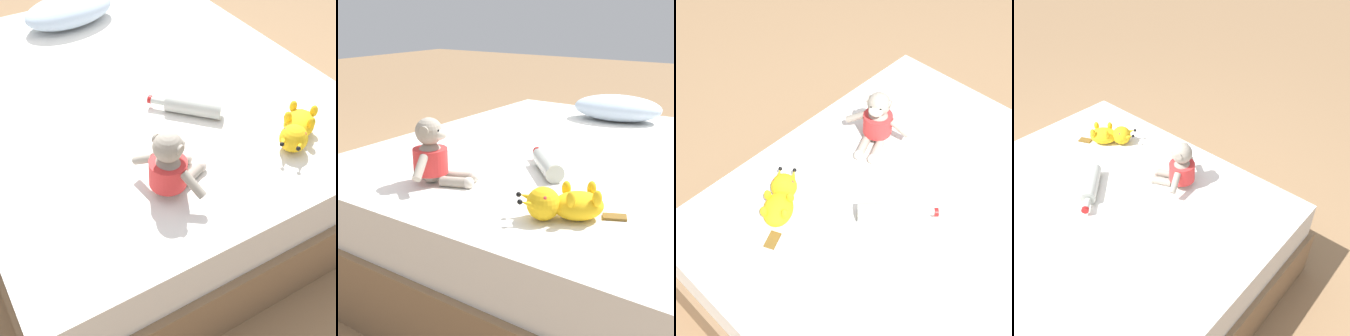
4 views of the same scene
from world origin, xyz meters
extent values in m
plane|color=#93704C|center=(0.00, 0.00, 0.00)|extent=(16.00, 16.00, 0.00)
cube|color=#846647|center=(0.00, 0.00, 0.14)|extent=(1.56, 1.89, 0.28)
cube|color=white|center=(0.00, 0.00, 0.38)|extent=(1.51, 1.83, 0.19)
ellipsoid|color=silver|center=(-0.02, 0.66, 0.54)|extent=(0.51, 0.36, 0.14)
ellipsoid|color=#9E9384|center=(-0.20, -0.63, 0.55)|extent=(0.13, 0.14, 0.15)
cylinder|color=red|center=(-0.20, -0.63, 0.55)|extent=(0.16, 0.16, 0.09)
sphere|color=#9E9384|center=(-0.20, -0.63, 0.66)|extent=(0.10, 0.10, 0.10)
ellipsoid|color=beige|center=(-0.16, -0.61, 0.65)|extent=(0.07, 0.07, 0.04)
sphere|color=black|center=(-0.17, -0.59, 0.67)|extent=(0.01, 0.01, 0.01)
sphere|color=black|center=(-0.15, -0.63, 0.67)|extent=(0.01, 0.01, 0.01)
cylinder|color=#9E9384|center=(-0.21, -0.58, 0.67)|extent=(0.03, 0.02, 0.03)
cylinder|color=#9E9384|center=(-0.18, -0.67, 0.67)|extent=(0.03, 0.02, 0.03)
cylinder|color=#9E9384|center=(-0.23, -0.54, 0.56)|extent=(0.06, 0.10, 0.08)
cylinder|color=#9E9384|center=(-0.16, -0.71, 0.56)|extent=(0.06, 0.10, 0.08)
cylinder|color=#9E9384|center=(-0.12, -0.56, 0.49)|extent=(0.11, 0.07, 0.04)
cylinder|color=#9E9384|center=(-0.10, -0.62, 0.49)|extent=(0.11, 0.07, 0.04)
sphere|color=beige|center=(-0.07, -0.54, 0.49)|extent=(0.04, 0.04, 0.04)
sphere|color=beige|center=(-0.05, -0.60, 0.49)|extent=(0.04, 0.04, 0.04)
ellipsoid|color=yellow|center=(0.37, -0.61, 0.52)|extent=(0.19, 0.18, 0.08)
sphere|color=yellow|center=(0.29, -0.67, 0.52)|extent=(0.10, 0.10, 0.10)
cone|color=yellow|center=(0.27, -0.72, 0.53)|extent=(0.07, 0.06, 0.05)
sphere|color=black|center=(0.25, -0.74, 0.54)|extent=(0.02, 0.02, 0.02)
cone|color=yellow|center=(0.24, -0.67, 0.53)|extent=(0.07, 0.06, 0.05)
sphere|color=black|center=(0.22, -0.69, 0.54)|extent=(0.02, 0.02, 0.02)
sphere|color=red|center=(0.31, -0.70, 0.55)|extent=(0.02, 0.02, 0.02)
sphere|color=red|center=(0.27, -0.65, 0.55)|extent=(0.02, 0.02, 0.02)
ellipsoid|color=yellow|center=(0.37, -0.66, 0.55)|extent=(0.04, 0.04, 0.05)
ellipsoid|color=yellow|center=(0.32, -0.59, 0.55)|extent=(0.04, 0.04, 0.05)
ellipsoid|color=yellow|center=(0.43, -0.61, 0.55)|extent=(0.04, 0.04, 0.05)
ellipsoid|color=yellow|center=(0.39, -0.55, 0.55)|extent=(0.04, 0.04, 0.05)
cube|color=brown|center=(0.46, -0.55, 0.48)|extent=(0.08, 0.07, 0.01)
cylinder|color=#B7BCB2|center=(0.10, -0.32, 0.51)|extent=(0.20, 0.21, 0.07)
cylinder|color=#B7BCB2|center=(0.00, -0.21, 0.51)|extent=(0.06, 0.06, 0.03)
cylinder|color=red|center=(-0.02, -0.19, 0.51)|extent=(0.03, 0.03, 0.03)
camera|label=1|loc=(-0.72, -1.52, 1.55)|focal=49.15mm
camera|label=2|loc=(0.91, -1.77, 1.06)|focal=50.22mm
camera|label=3|loc=(0.98, 0.30, 1.93)|focal=51.65mm
camera|label=4|loc=(-1.11, 0.41, 1.66)|focal=40.27mm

